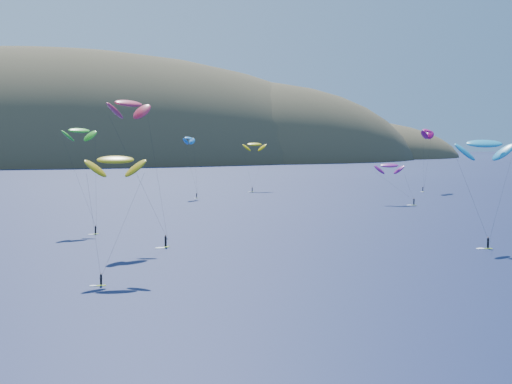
{
  "coord_description": "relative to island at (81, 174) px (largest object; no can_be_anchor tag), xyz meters",
  "views": [
    {
      "loc": [
        -35.86,
        -50.63,
        19.71
      ],
      "look_at": [
        13.92,
        80.0,
        9.0
      ],
      "focal_mm": 50.0,
      "sensor_mm": 36.0,
      "label": 1
    }
  ],
  "objects": [
    {
      "name": "kitesurfer_8",
      "position": [
        77.36,
        -389.77,
        32.9
      ],
      "size": [
        10.73,
        9.94,
        24.99
      ],
      "rotation": [
        0.0,
        0.0,
        0.68
      ],
      "color": "#C7FC1C",
      "rests_on": "ground"
    },
    {
      "name": "kitesurfer_11",
      "position": [
        19.56,
        -362.45,
        27.88
      ],
      "size": [
        9.77,
        12.9,
        19.53
      ],
      "rotation": [
        0.0,
        0.0,
        -0.24
      ],
      "color": "#C7FC1C",
      "rests_on": "ground"
    },
    {
      "name": "kitesurfer_9",
      "position": [
        -50.18,
        -481.16,
        36.67
      ],
      "size": [
        10.93,
        12.39,
        28.63
      ],
      "rotation": [
        0.0,
        0.0,
        0.53
      ],
      "color": "#C7FC1C",
      "rests_on": "ground"
    },
    {
      "name": "ground",
      "position": [
        -39.4,
        -562.36,
        10.74
      ],
      "size": [
        2800.0,
        2800.0,
        0.0
      ],
      "primitive_type": "plane",
      "color": "black",
      "rests_on": "ground"
    },
    {
      "name": "kitesurfer_2",
      "position": [
        -57.58,
        -509.39,
        27.21
      ],
      "size": [
        8.77,
        11.75,
        18.8
      ],
      "rotation": [
        0.0,
        0.0,
        -0.18
      ],
      "color": "#C7FC1C",
      "rests_on": "ground"
    },
    {
      "name": "kitesurfer_4",
      "position": [
        -11.97,
        -384.45,
        30.18
      ],
      "size": [
        6.89,
        9.96,
        21.41
      ],
      "rotation": [
        0.0,
        0.0,
        0.85
      ],
      "color": "#C7FC1C",
      "rests_on": "ground"
    },
    {
      "name": "kitesurfer_3",
      "position": [
        -56.32,
        -457.41,
        31.89
      ],
      "size": [
        8.38,
        12.49,
        23.33
      ],
      "rotation": [
        0.0,
        0.0,
        0.38
      ],
      "color": "#C7FC1C",
      "rests_on": "ground"
    },
    {
      "name": "kitesurfer_6",
      "position": [
        37.3,
        -429.14,
        22.11
      ],
      "size": [
        9.48,
        11.45,
        13.75
      ],
      "rotation": [
        0.0,
        0.0,
        -0.48
      ],
      "color": "#C7FC1C",
      "rests_on": "ground"
    },
    {
      "name": "kitesurfer_5",
      "position": [
        9.7,
        -506.65,
        29.31
      ],
      "size": [
        11.15,
        8.63,
        21.43
      ],
      "rotation": [
        0.0,
        0.0,
        -0.38
      ],
      "color": "#C7FC1C",
      "rests_on": "ground"
    },
    {
      "name": "island",
      "position": [
        0.0,
        0.0,
        0.0
      ],
      "size": [
        730.0,
        300.0,
        210.0
      ],
      "color": "#3D3526",
      "rests_on": "ground"
    }
  ]
}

